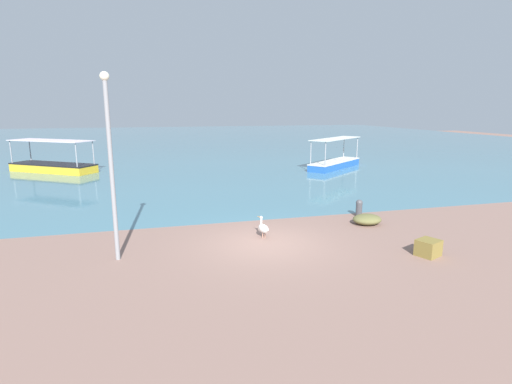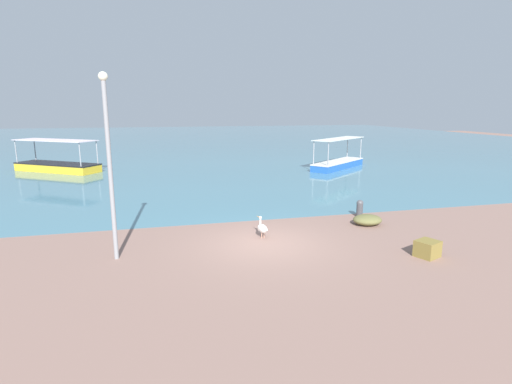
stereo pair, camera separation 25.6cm
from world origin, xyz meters
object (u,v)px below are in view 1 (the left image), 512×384
at_px(net_pile, 367,219).
at_px(cargo_crate, 428,248).
at_px(lamp_post, 111,158).
at_px(fishing_boat_near_left, 335,162).
at_px(pelican, 263,228).
at_px(mooring_bollard, 359,207).
at_px(fishing_boat_near_right, 53,165).

bearing_deg(net_pile, cargo_crate, -89.15).
distance_m(lamp_post, net_pile, 10.31).
distance_m(fishing_boat_near_left, cargo_crate, 19.63).
height_order(fishing_boat_near_left, net_pile, fishing_boat_near_left).
distance_m(pelican, cargo_crate, 5.66).
distance_m(mooring_bollard, net_pile, 1.24).
bearing_deg(cargo_crate, mooring_bollard, 87.43).
relative_size(lamp_post, mooring_bollard, 7.53).
height_order(fishing_boat_near_right, net_pile, fishing_boat_near_right).
bearing_deg(net_pile, fishing_boat_near_right, 130.31).
distance_m(fishing_boat_near_right, mooring_bollard, 23.64).
relative_size(fishing_boat_near_right, mooring_bollard, 8.75).
relative_size(pelican, lamp_post, 0.14).
bearing_deg(lamp_post, net_pile, 8.79).
height_order(pelican, lamp_post, lamp_post).
height_order(fishing_boat_near_left, cargo_crate, fishing_boat_near_left).
height_order(fishing_boat_near_right, cargo_crate, fishing_boat_near_right).
distance_m(fishing_boat_near_left, mooring_bollard, 14.90).
bearing_deg(pelican, mooring_bollard, 19.98).
height_order(lamp_post, net_pile, lamp_post).
xyz_separation_m(pelican, cargo_crate, (4.71, -3.14, -0.11)).
bearing_deg(cargo_crate, net_pile, 90.85).
bearing_deg(fishing_boat_near_left, net_pile, -111.03).
relative_size(fishing_boat_near_left, fishing_boat_near_right, 0.89).
bearing_deg(fishing_boat_near_right, pelican, -59.92).
relative_size(mooring_bollard, net_pile, 0.64).
relative_size(fishing_boat_near_right, pelican, 8.40).
relative_size(lamp_post, cargo_crate, 8.48).
relative_size(fishing_boat_near_right, cargo_crate, 9.85).
bearing_deg(mooring_bollard, lamp_post, -164.92).
xyz_separation_m(fishing_boat_near_left, lamp_post, (-15.51, -16.54, 2.77)).
bearing_deg(net_pile, mooring_bollard, 76.92).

